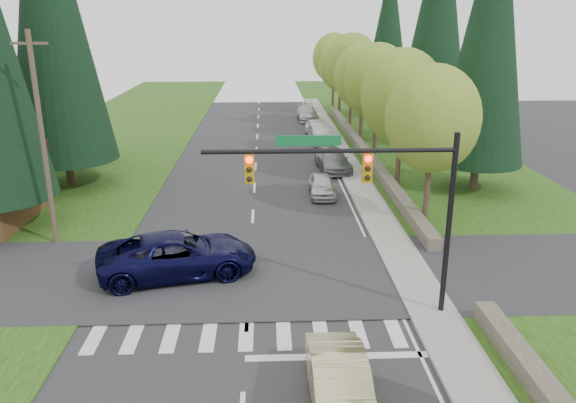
{
  "coord_description": "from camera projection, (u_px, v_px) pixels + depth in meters",
  "views": [
    {
      "loc": [
        0.75,
        -13.83,
        10.44
      ],
      "look_at": [
        1.71,
        9.49,
        2.8
      ],
      "focal_mm": 35.0,
      "sensor_mm": 36.0,
      "label": 1
    }
  ],
  "objects": [
    {
      "name": "decid_tree_3",
      "position": [
        363.0,
        77.0,
        48.18
      ],
      "size": [
        5.0,
        5.0,
        8.55
      ],
      "color": "#38281C",
      "rests_on": "ground"
    },
    {
      "name": "parked_car_a",
      "position": [
        322.0,
        185.0,
        34.49
      ],
      "size": [
        1.62,
        3.84,
        1.3
      ],
      "primitive_type": "imported",
      "rotation": [
        0.0,
        0.0,
        -0.02
      ],
      "color": "silver",
      "rests_on": "ground"
    },
    {
      "name": "decid_tree_2",
      "position": [
        378.0,
        82.0,
        41.45
      ],
      "size": [
        5.0,
        5.0,
        8.82
      ],
      "color": "#38281C",
      "rests_on": "ground"
    },
    {
      "name": "parked_car_e",
      "position": [
        308.0,
        113.0,
        59.97
      ],
      "size": [
        2.24,
        5.2,
        1.49
      ],
      "primitive_type": "imported",
      "rotation": [
        0.0,
        0.0,
        0.03
      ],
      "color": "#B2B3B7",
      "rests_on": "ground"
    },
    {
      "name": "decid_tree_1",
      "position": [
        402.0,
        97.0,
        34.85
      ],
      "size": [
        5.2,
        5.2,
        8.8
      ],
      "color": "#38281C",
      "rests_on": "ground"
    },
    {
      "name": "curb_east",
      "position": [
        345.0,
        181.0,
        37.46
      ],
      "size": [
        0.2,
        80.0,
        0.13
      ],
      "primitive_type": "cube",
      "color": "gray",
      "rests_on": "ground"
    },
    {
      "name": "suv_navy",
      "position": [
        178.0,
        255.0,
        23.7
      ],
      "size": [
        7.12,
        4.46,
        1.84
      ],
      "primitive_type": "imported",
      "rotation": [
        0.0,
        0.0,
        1.8
      ],
      "color": "black",
      "rests_on": "ground"
    },
    {
      "name": "cross_street",
      "position": [
        250.0,
        275.0,
        23.95
      ],
      "size": [
        120.0,
        8.0,
        0.1
      ],
      "primitive_type": "cube",
      "color": "#28282B",
      "rests_on": "ground"
    },
    {
      "name": "parked_car_b",
      "position": [
        333.0,
        160.0,
        40.32
      ],
      "size": [
        2.49,
        5.25,
        1.48
      ],
      "primitive_type": "imported",
      "rotation": [
        0.0,
        0.0,
        0.08
      ],
      "color": "gray",
      "rests_on": "ground"
    },
    {
      "name": "grass_east",
      "position": [
        458.0,
        189.0,
        35.84
      ],
      "size": [
        14.0,
        110.0,
        0.06
      ],
      "primitive_type": "cube",
      "color": "#164111",
      "rests_on": "ground"
    },
    {
      "name": "grass_west",
      "position": [
        45.0,
        194.0,
        34.83
      ],
      "size": [
        14.0,
        110.0,
        0.06
      ],
      "primitive_type": "cube",
      "color": "#164111",
      "rests_on": "ground"
    },
    {
      "name": "decid_tree_5",
      "position": [
        340.0,
        65.0,
        61.52
      ],
      "size": [
        4.8,
        4.8,
        8.3
      ],
      "color": "#38281C",
      "rests_on": "ground"
    },
    {
      "name": "decid_tree_0",
      "position": [
        433.0,
        119.0,
        28.26
      ],
      "size": [
        4.8,
        4.8,
        8.37
      ],
      "color": "#38281C",
      "rests_on": "ground"
    },
    {
      "name": "parked_car_d",
      "position": [
        316.0,
        128.0,
        51.91
      ],
      "size": [
        2.03,
        4.53,
        1.51
      ],
      "primitive_type": "imported",
      "rotation": [
        0.0,
        0.0,
        0.05
      ],
      "color": "silver",
      "rests_on": "ground"
    },
    {
      "name": "utility_pole",
      "position": [
        42.0,
        139.0,
        25.78
      ],
      "size": [
        1.6,
        0.24,
        10.0
      ],
      "color": "#473828",
      "rests_on": "ground"
    },
    {
      "name": "conifer_e_c",
      "position": [
        389.0,
        30.0,
        59.59
      ],
      "size": [
        5.1,
        5.1,
        16.8
      ],
      "color": "#38281C",
      "rests_on": "ground"
    },
    {
      "name": "stone_wall_north",
      "position": [
        363.0,
        150.0,
        45.07
      ],
      "size": [
        0.7,
        40.0,
        0.7
      ],
      "primitive_type": "cube",
      "color": "#4C4438",
      "rests_on": "ground"
    },
    {
      "name": "sedan_champagne",
      "position": [
        340.0,
        385.0,
        15.57
      ],
      "size": [
        1.65,
        4.58,
        1.5
      ],
      "primitive_type": "imported",
      "rotation": [
        0.0,
        0.0,
        0.01
      ],
      "color": "beige",
      "rests_on": "ground"
    },
    {
      "name": "conifer_e_a",
      "position": [
        490.0,
        30.0,
        32.84
      ],
      "size": [
        5.44,
        5.44,
        17.8
      ],
      "color": "#38281C",
      "rests_on": "ground"
    },
    {
      "name": "decid_tree_6",
      "position": [
        334.0,
        58.0,
        68.06
      ],
      "size": [
        5.2,
        5.2,
        8.86
      ],
      "color": "#38281C",
      "rests_on": "ground"
    },
    {
      "name": "traffic_signal",
      "position": [
        371.0,
        185.0,
        19.24
      ],
      "size": [
        8.7,
        0.37,
        6.8
      ],
      "color": "black",
      "rests_on": "ground"
    },
    {
      "name": "conifer_e_b",
      "position": [
        438.0,
        14.0,
        45.87
      ],
      "size": [
        6.12,
        6.12,
        19.8
      ],
      "color": "#38281C",
      "rests_on": "ground"
    },
    {
      "name": "parked_car_c",
      "position": [
        321.0,
        135.0,
        48.59
      ],
      "size": [
        2.03,
        5.04,
        1.63
      ],
      "primitive_type": "imported",
      "rotation": [
        0.0,
        0.0,
        0.06
      ],
      "color": "#AAA9AE",
      "rests_on": "ground"
    },
    {
      "name": "conifer_w_c",
      "position": [
        49.0,
        3.0,
        33.26
      ],
      "size": [
        6.46,
        6.46,
        20.8
      ],
      "color": "#38281C",
      "rests_on": "ground"
    },
    {
      "name": "decid_tree_4",
      "position": [
        352.0,
        65.0,
        54.71
      ],
      "size": [
        5.4,
        5.4,
        9.18
      ],
      "color": "#38281C",
      "rests_on": "ground"
    },
    {
      "name": "ground",
      "position": [
        243.0,
        394.0,
        16.35
      ],
      "size": [
        120.0,
        120.0,
        0.0
      ],
      "primitive_type": "plane",
      "color": "#28282B",
      "rests_on": "ground"
    },
    {
      "name": "sidewalk_east",
      "position": [
        358.0,
        181.0,
        37.49
      ],
      "size": [
        1.8,
        80.0,
        0.13
      ],
      "primitive_type": "cube",
      "color": "gray",
      "rests_on": "ground"
    },
    {
      "name": "conifer_w_e",
      "position": [
        53.0,
        20.0,
        39.19
      ],
      "size": [
        5.78,
        5.78,
        18.8
      ],
      "color": "#38281C",
      "rests_on": "ground"
    }
  ]
}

